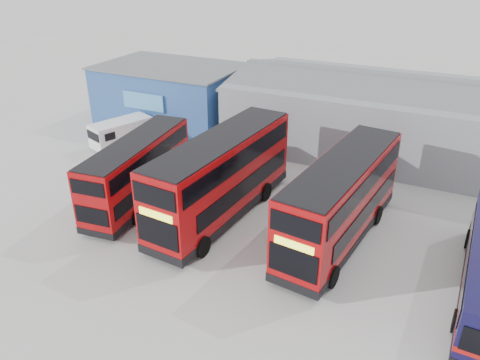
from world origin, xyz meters
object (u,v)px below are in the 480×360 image
office_block (171,94)px  panel_van (121,132)px  double_decker_right (341,202)px  double_decker_left (138,172)px  double_decker_centre (222,178)px  maintenance_shed (432,122)px

office_block → panel_van: office_block is taller
double_decker_right → panel_van: (-19.19, 5.70, -1.18)m
double_decker_left → double_decker_centre: size_ratio=0.83×
panel_van → double_decker_left: bearing=-25.0°
office_block → maintenance_shed: size_ratio=0.40×
double_decker_centre → panel_van: 13.77m
double_decker_left → double_decker_right: bearing=179.0°
double_decker_right → double_decker_left: bearing=-167.9°
double_decker_right → maintenance_shed: bearing=84.7°
double_decker_left → double_decker_right: (12.33, 1.16, 0.32)m
office_block → double_decker_left: office_block is taller
maintenance_shed → double_decker_left: size_ratio=3.08×
office_block → panel_van: 7.02m
panel_van → double_decker_centre: bearing=-6.4°
double_decker_centre → maintenance_shed: bearing=60.9°
double_decker_centre → double_decker_left: bearing=-167.3°
double_decker_centre → double_decker_right: bearing=8.1°
office_block → maintenance_shed: (22.00, 2.01, 0.02)m
double_decker_right → office_block: bearing=153.1°
office_block → panel_van: (-0.31, -6.87, -1.39)m
office_block → double_decker_right: office_block is taller
office_block → double_decker_right: (18.88, -12.57, -0.21)m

